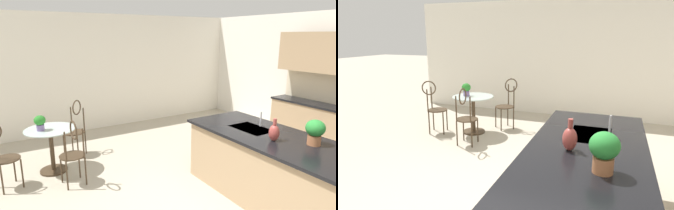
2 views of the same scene
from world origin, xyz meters
TOP-DOWN VIEW (x-y plane):
  - ground_plane at (0.00, 0.00)m, footprint 40.00×40.00m
  - wall_left_window at (-4.26, 0.00)m, footprint 0.12×7.80m
  - kitchen_island at (0.30, 0.85)m, footprint 2.80×1.06m
  - bistro_table at (-2.30, -1.54)m, footprint 0.80×0.80m
  - chair_near_window at (-2.04, -2.26)m, footprint 0.48×0.52m
  - chair_by_island at (-1.63, -1.35)m, footprint 0.50×0.41m
  - chair_toward_desk at (-2.81, -1.02)m, footprint 0.54×0.54m
  - sink_faucet at (-0.25, 1.03)m, footprint 0.02×0.02m
  - potted_plant_on_table at (-2.30, -1.68)m, footprint 0.18×0.18m
  - potted_plant_counter_near at (0.60, 1.01)m, footprint 0.22×0.22m
  - vase_on_counter at (0.25, 0.71)m, footprint 0.13×0.13m

SIDE VIEW (x-z plane):
  - ground_plane at x=0.00m, z-range 0.00..0.00m
  - bistro_table at x=-2.30m, z-range 0.08..0.82m
  - kitchen_island at x=0.30m, z-range 0.00..0.92m
  - chair_near_window at x=-2.04m, z-range 0.05..1.09m
  - chair_by_island at x=-1.63m, z-range 0.05..1.09m
  - chair_toward_desk at x=-2.81m, z-range 0.05..1.09m
  - potted_plant_on_table at x=-2.30m, z-range 0.76..1.00m
  - sink_faucet at x=-0.25m, z-range 0.92..1.14m
  - vase_on_counter at x=0.25m, z-range 0.89..1.17m
  - potted_plant_counter_near at x=0.60m, z-range 0.94..1.26m
  - wall_left_window at x=-4.26m, z-range 0.00..2.70m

